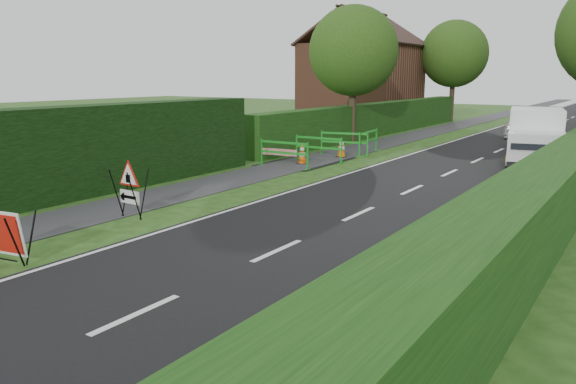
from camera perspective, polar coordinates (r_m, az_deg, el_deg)
The scene contains 21 objects.
ground at distance 11.68m, azimuth -14.16°, elevation -5.08°, with size 120.00×120.00×0.00m, color #1F4012.
road_surface at distance 43.00m, azimuth 25.67°, elevation 6.20°, with size 6.00×90.00×0.02m, color black.
footpath at distance 44.09m, azimuth 18.55°, elevation 6.86°, with size 2.00×90.00×0.02m, color #2D2D30.
hedge_west_near at distance 15.65m, azimuth -26.66°, elevation -1.73°, with size 1.10×18.00×2.50m, color black.
hedge_west_far at distance 32.52m, azimuth 9.07°, elevation 5.77°, with size 1.00×24.00×1.80m, color #14380F.
house_west at distance 41.73m, azimuth 7.48°, elevation 11.09°, with size 7.50×7.40×7.88m.
tree_nw at distance 28.60m, azimuth 6.68°, elevation 14.03°, with size 4.40×4.40×6.70m.
tree_fw at distance 43.47m, azimuth 16.54°, elevation 13.29°, with size 4.80×4.80×7.24m.
triangle_sign at distance 13.59m, azimuth -15.94°, elevation 0.71°, with size 0.82×0.82×1.17m.
works_van at distance 22.36m, azimuth 23.83°, elevation 5.13°, with size 2.66×4.87×2.11m.
traffic_cone_0 at distance 19.37m, azimuth 23.76°, elevation 2.09°, with size 0.38×0.38×0.79m.
traffic_cone_1 at distance 21.91m, azimuth 24.08°, elevation 3.08°, with size 0.38×0.38×0.79m.
traffic_cone_2 at distance 22.94m, azimuth 25.03°, elevation 3.34°, with size 0.38×0.38×0.79m.
traffic_cone_3 at distance 21.39m, azimuth 1.45°, elevation 3.91°, with size 0.38×0.38×0.79m.
traffic_cone_4 at distance 23.26m, azimuth 5.47°, elevation 4.50°, with size 0.38×0.38×0.79m.
ped_barrier_0 at distance 20.45m, azimuth -0.41°, elevation 4.23°, with size 2.06×0.38×1.00m.
ped_barrier_1 at distance 21.98m, azimuth 3.13°, elevation 4.74°, with size 2.07×0.39×1.00m.
ped_barrier_2 at distance 23.86m, azimuth 5.74°, elevation 5.25°, with size 2.09×0.78×1.00m.
ped_barrier_3 at distance 24.48m, azimuth 8.17°, elevation 5.35°, with size 0.51×2.08×1.00m.
redwhite_plank at distance 21.47m, azimuth -0.93°, elevation 2.89°, with size 1.50×0.04×0.25m, color red.
hatchback_car at distance 32.95m, azimuth 22.25°, elevation 6.07°, with size 1.27×3.16×1.08m, color silver.
Camera 1 is at (8.34, -7.47, 3.31)m, focal length 35.00 mm.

